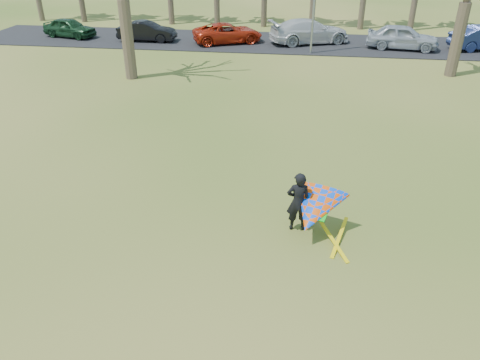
# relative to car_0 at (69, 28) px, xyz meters

# --- Properties ---
(ground) EXTENTS (100.00, 100.00, 0.00)m
(ground) POSITION_rel_car_0_xyz_m (16.18, -24.52, -0.76)
(ground) COLOR #2D5A13
(ground) RESTS_ON ground
(parking_strip) EXTENTS (46.00, 7.00, 0.06)m
(parking_strip) POSITION_rel_car_0_xyz_m (16.18, 0.48, -0.73)
(parking_strip) COLOR black
(parking_strip) RESTS_ON ground
(car_0) EXTENTS (4.37, 2.61, 1.39)m
(car_0) POSITION_rel_car_0_xyz_m (0.00, 0.00, 0.00)
(car_0) COLOR #173A1F
(car_0) RESTS_ON parking_strip
(car_1) EXTENTS (4.23, 1.51, 1.39)m
(car_1) POSITION_rel_car_0_xyz_m (6.23, -0.49, -0.00)
(car_1) COLOR black
(car_1) RESTS_ON parking_strip
(car_2) EXTENTS (5.48, 4.10, 1.38)m
(car_2) POSITION_rel_car_0_xyz_m (12.19, -0.25, -0.01)
(car_2) COLOR #B3260E
(car_2) RESTS_ON parking_strip
(car_3) EXTENTS (6.22, 4.31, 1.67)m
(car_3) POSITION_rel_car_0_xyz_m (18.04, 0.46, 0.14)
(car_3) COLOR silver
(car_3) RESTS_ON parking_strip
(car_4) EXTENTS (5.01, 2.59, 1.63)m
(car_4) POSITION_rel_car_0_xyz_m (24.38, -0.47, 0.12)
(car_4) COLOR #AAB0B8
(car_4) RESTS_ON parking_strip
(kite_flyer) EXTENTS (2.13, 2.39, 2.02)m
(kite_flyer) POSITION_rel_car_0_xyz_m (18.31, -23.41, 0.10)
(kite_flyer) COLOR black
(kite_flyer) RESTS_ON ground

